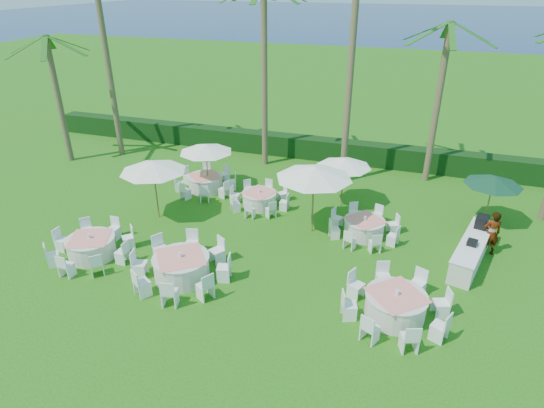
{
  "coord_description": "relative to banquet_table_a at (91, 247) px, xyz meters",
  "views": [
    {
      "loc": [
        5.79,
        -12.61,
        9.58
      ],
      "look_at": [
        0.63,
        3.01,
        1.3
      ],
      "focal_mm": 30.0,
      "sensor_mm": 36.0,
      "label": 1
    }
  ],
  "objects": [
    {
      "name": "hedge",
      "position": [
        5.29,
        12.88,
        0.18
      ],
      "size": [
        34.0,
        1.0,
        1.2
      ],
      "primitive_type": "cube",
      "color": "black",
      "rests_on": "ground"
    },
    {
      "name": "banquet_table_f",
      "position": [
        9.59,
        4.79,
        -0.03
      ],
      "size": [
        2.87,
        2.87,
        0.89
      ],
      "color": "beige",
      "rests_on": "ground"
    },
    {
      "name": "umbrella_a",
      "position": [
        0.74,
        3.57,
        1.99
      ],
      "size": [
        2.82,
        2.82,
        2.64
      ],
      "color": "brown",
      "rests_on": "ground"
    },
    {
      "name": "banquet_table_a",
      "position": [
        0.0,
        0.0,
        0.0
      ],
      "size": [
        3.14,
        3.14,
        0.96
      ],
      "color": "beige",
      "rests_on": "ground"
    },
    {
      "name": "banquet_table_d",
      "position": [
        1.48,
        6.81,
        -0.02
      ],
      "size": [
        2.95,
        2.95,
        0.92
      ],
      "color": "beige",
      "rests_on": "ground"
    },
    {
      "name": "staff_person",
      "position": [
        14.31,
        4.9,
        0.48
      ],
      "size": [
        0.75,
        0.59,
        1.8
      ],
      "primitive_type": "imported",
      "rotation": [
        0.0,
        0.0,
        3.4
      ],
      "color": "gray",
      "rests_on": "ground"
    },
    {
      "name": "banquet_table_b",
      "position": [
        3.92,
        -0.17,
        0.04
      ],
      "size": [
        3.47,
        3.47,
        1.04
      ],
      "color": "beige",
      "rests_on": "ground"
    },
    {
      "name": "umbrella_c",
      "position": [
        1.58,
        6.89,
        1.77
      ],
      "size": [
        2.59,
        2.59,
        2.4
      ],
      "color": "brown",
      "rests_on": "ground"
    },
    {
      "name": "ground",
      "position": [
        5.29,
        0.88,
        -0.42
      ],
      "size": [
        120.0,
        120.0,
        0.0
      ],
      "primitive_type": "plane",
      "color": "#1B5F10",
      "rests_on": "ground"
    },
    {
      "name": "palm_b",
      "position": [
        3.13,
        11.1,
        4.75
      ],
      "size": [
        4.11,
        4.4,
        9.41
      ],
      "color": "brown",
      "rests_on": "ground"
    },
    {
      "name": "umbrella_b",
      "position": [
        7.48,
        4.48,
        2.25
      ],
      "size": [
        3.09,
        3.09,
        2.92
      ],
      "color": "brown",
      "rests_on": "ground"
    },
    {
      "name": "banquet_table_e",
      "position": [
        4.62,
        5.96,
        -0.05
      ],
      "size": [
        2.78,
        2.78,
        0.86
      ],
      "color": "beige",
      "rests_on": "ground"
    },
    {
      "name": "palm_d",
      "position": [
        11.86,
        11.55,
        3.92
      ],
      "size": [
        4.11,
        4.4,
        7.79
      ],
      "color": "brown",
      "rests_on": "ground"
    },
    {
      "name": "ocean",
      "position": [
        5.29,
        102.88,
        -0.42
      ],
      "size": [
        260.0,
        260.0,
        0.0
      ],
      "primitive_type": "plane",
      "color": "#082353",
      "rests_on": "ground"
    },
    {
      "name": "palm_f",
      "position": [
        -7.77,
        8.11,
        3.45
      ],
      "size": [
        4.4,
        4.11,
        6.88
      ],
      "color": "brown",
      "rests_on": "ground"
    },
    {
      "name": "palm_a",
      "position": [
        -5.54,
        9.86,
        5.91
      ],
      "size": [
        4.41,
        4.03,
        11.69
      ],
      "color": "brown",
      "rests_on": "ground"
    },
    {
      "name": "umbrella_green",
      "position": [
        14.38,
        7.35,
        1.64
      ],
      "size": [
        2.36,
        2.36,
        2.25
      ],
      "color": "brown",
      "rests_on": "ground"
    },
    {
      "name": "buffet_table",
      "position": [
        13.66,
        4.18,
        0.07
      ],
      "size": [
        1.81,
        3.99,
        1.39
      ],
      "color": "beige",
      "rests_on": "ground"
    },
    {
      "name": "umbrella_d",
      "position": [
        8.21,
        7.22,
        1.73
      ],
      "size": [
        2.47,
        2.47,
        2.35
      ],
      "color": "brown",
      "rests_on": "ground"
    },
    {
      "name": "banquet_table_c",
      "position": [
        11.22,
        0.07,
        0.02
      ],
      "size": [
        3.29,
        3.29,
        1.01
      ],
      "color": "beige",
      "rests_on": "ground"
    },
    {
      "name": "palm_c",
      "position": [
        7.75,
        10.01,
        6.35
      ],
      "size": [
        4.27,
        4.36,
        12.55
      ],
      "color": "brown",
      "rests_on": "ground"
    }
  ]
}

